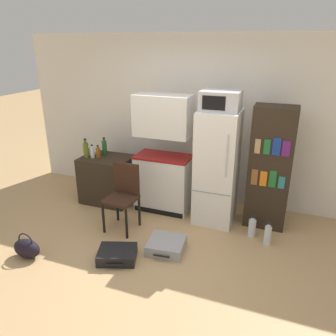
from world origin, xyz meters
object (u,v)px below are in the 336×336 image
(side_table, at_px, (108,179))
(bookshelf, at_px, (270,169))
(suitcase_large_flat, at_px, (166,245))
(bottle_amber_beer, at_px, (98,153))
(kitchen_hutch, at_px, (163,159))
(water_bottle_middle, at_px, (252,227))
(bottle_clear_short, at_px, (92,152))
(bottle_olive_oil, at_px, (86,150))
(bottle_wine_dark, at_px, (104,147))
(bowl, at_px, (94,152))
(water_bottle_front, at_px, (268,235))
(refrigerator, at_px, (217,168))
(chair, at_px, (124,191))
(handbag, at_px, (27,248))
(bottle_milk_white, at_px, (88,151))
(suitcase_small_flat, at_px, (117,255))
(microwave, at_px, (221,101))
(bottle_green_tall, at_px, (104,148))

(side_table, distance_m, bookshelf, 2.56)
(suitcase_large_flat, bearing_deg, bottle_amber_beer, 142.42)
(kitchen_hutch, bearing_deg, water_bottle_middle, -13.17)
(bottle_clear_short, relative_size, water_bottle_middle, 0.69)
(kitchen_hutch, relative_size, bottle_olive_oil, 5.79)
(bottle_wine_dark, relative_size, water_bottle_middle, 0.88)
(side_table, bearing_deg, bottle_amber_beer, -148.26)
(bowl, bearing_deg, water_bottle_front, -10.10)
(refrigerator, xyz_separation_m, chair, (-1.15, -0.65, -0.27))
(bottle_amber_beer, relative_size, handbag, 0.58)
(refrigerator, height_order, bottle_milk_white, refrigerator)
(side_table, relative_size, bottle_wine_dark, 2.90)
(bowl, bearing_deg, chair, -39.08)
(chair, distance_m, suitcase_small_flat, 0.92)
(kitchen_hutch, xyz_separation_m, bottle_amber_beer, (-1.06, -0.13, 0.02))
(bottle_clear_short, bearing_deg, water_bottle_front, -6.18)
(bookshelf, height_order, suitcase_small_flat, bookshelf)
(bottle_olive_oil, distance_m, chair, 1.13)
(bottle_olive_oil, bearing_deg, side_table, 20.76)
(side_table, relative_size, bottle_olive_oil, 2.56)
(handbag, bearing_deg, water_bottle_middle, 29.99)
(bottle_olive_oil, bearing_deg, microwave, 3.25)
(bottle_milk_white, bearing_deg, chair, -32.67)
(bowl, bearing_deg, bookshelf, -0.05)
(side_table, relative_size, bowl, 5.78)
(bottle_milk_white, height_order, suitcase_small_flat, bottle_milk_white)
(suitcase_small_flat, bearing_deg, water_bottle_middle, 18.27)
(kitchen_hutch, height_order, chair, kitchen_hutch)
(kitchen_hutch, distance_m, water_bottle_middle, 1.62)
(bookshelf, bearing_deg, water_bottle_front, -79.70)
(kitchen_hutch, relative_size, water_bottle_middle, 5.75)
(bottle_wine_dark, relative_size, suitcase_large_flat, 0.55)
(side_table, bearing_deg, suitcase_small_flat, -56.18)
(side_table, bearing_deg, water_bottle_middle, -6.36)
(suitcase_small_flat, bearing_deg, kitchen_hutch, 69.47)
(chair, bearing_deg, suitcase_small_flat, -66.90)
(side_table, bearing_deg, bowl, 156.72)
(bottle_green_tall, distance_m, bottle_olive_oil, 0.30)
(bookshelf, relative_size, bottle_wine_dark, 6.32)
(bottle_olive_oil, relative_size, water_bottle_middle, 0.99)
(bottle_amber_beer, relative_size, bottle_clear_short, 0.97)
(microwave, bearing_deg, bookshelf, 9.45)
(microwave, relative_size, handbag, 1.43)
(bottle_olive_oil, relative_size, bottle_milk_white, 1.65)
(microwave, xyz_separation_m, bottle_green_tall, (-1.88, 0.09, -0.89))
(side_table, xyz_separation_m, bowl, (-0.30, 0.13, 0.40))
(bottle_olive_oil, height_order, bottle_milk_white, bottle_olive_oil)
(bottle_clear_short, xyz_separation_m, chair, (0.84, -0.56, -0.30))
(bottle_amber_beer, bearing_deg, suitcase_small_flat, -52.19)
(microwave, xyz_separation_m, water_bottle_front, (0.80, -0.40, -1.63))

